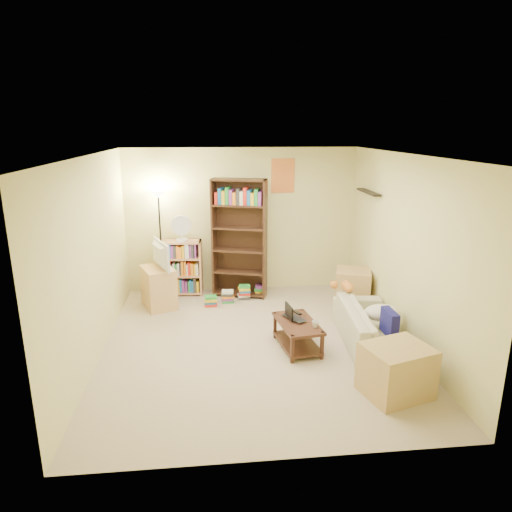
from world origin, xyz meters
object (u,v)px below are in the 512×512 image
object	(u,v)px
sofa	(372,327)
side_table	(353,288)
laptop	(297,317)
short_bookshelf	(180,268)
television	(157,255)
floor_lamp	(159,212)
tabby_cat	(345,286)
tall_bookshelf	(239,236)
desk_fan	(181,228)
end_cabinet	(396,371)
tv_stand	(159,287)
mug	(315,324)
coffee_table	(297,332)

from	to	relation	value
sofa	side_table	xyz separation A→B (m)	(0.17, 1.39, 0.04)
sofa	laptop	world-z (taller)	sofa
short_bookshelf	television	bearing A→B (deg)	-115.83
side_table	floor_lamp	bearing A→B (deg)	164.29
tabby_cat	tall_bookshelf	xyz separation A→B (m)	(-1.44, 1.38, 0.46)
desk_fan	end_cabinet	bearing A→B (deg)	-53.98
tv_stand	floor_lamp	distance (m)	1.26
television	floor_lamp	xyz separation A→B (m)	(0.02, 0.56, 0.58)
tabby_cat	desk_fan	distance (m)	2.90
mug	floor_lamp	xyz separation A→B (m)	(-2.13, 2.41, 1.04)
coffee_table	tall_bookshelf	xyz separation A→B (m)	(-0.62, 2.05, 0.84)
tall_bookshelf	tv_stand	bearing A→B (deg)	-147.53
tall_bookshelf	floor_lamp	world-z (taller)	tall_bookshelf
tv_stand	tall_bookshelf	size ratio (longest dim) A/B	0.33
sofa	end_cabinet	world-z (taller)	end_cabinet
desk_fan	tv_stand	bearing A→B (deg)	-126.14
television	end_cabinet	bearing A→B (deg)	-157.09
television	short_bookshelf	bearing A→B (deg)	-51.71
mug	short_bookshelf	xyz separation A→B (m)	(-1.83, 2.41, 0.07)
tabby_cat	tall_bookshelf	world-z (taller)	tall_bookshelf
tabby_cat	laptop	distance (m)	1.00
coffee_table	short_bookshelf	size ratio (longest dim) A/B	0.93
short_bookshelf	side_table	bearing A→B (deg)	-13.25
tabby_cat	television	bearing A→B (deg)	160.33
mug	short_bookshelf	size ratio (longest dim) A/B	0.10
tall_bookshelf	end_cabinet	world-z (taller)	tall_bookshelf
short_bookshelf	tabby_cat	bearing A→B (deg)	-28.22
tv_stand	tall_bookshelf	bearing A→B (deg)	-5.86
short_bookshelf	side_table	distance (m)	2.94
tall_bookshelf	short_bookshelf	bearing A→B (deg)	-173.25
tv_stand	side_table	size ratio (longest dim) A/B	1.07
side_table	coffee_table	bearing A→B (deg)	-130.92
coffee_table	laptop	world-z (taller)	laptop
tv_stand	tabby_cat	bearing A→B (deg)	-41.48
television	tv_stand	bearing A→B (deg)	-0.00
sofa	short_bookshelf	world-z (taller)	short_bookshelf
television	floor_lamp	size ratio (longest dim) A/B	0.40
tabby_cat	mug	distance (m)	1.08
laptop	short_bookshelf	distance (m)	2.68
floor_lamp	tv_stand	bearing A→B (deg)	-91.72
coffee_table	floor_lamp	size ratio (longest dim) A/B	0.49
sofa	laptop	bearing A→B (deg)	85.06
short_bookshelf	end_cabinet	bearing A→B (deg)	-49.69
mug	side_table	distance (m)	1.82
tall_bookshelf	desk_fan	size ratio (longest dim) A/B	4.47
sofa	tv_stand	bearing A→B (deg)	64.53
mug	tv_stand	xyz separation A→B (m)	(-2.15, 1.85, -0.08)
short_bookshelf	desk_fan	xyz separation A→B (m)	(0.05, -0.05, 0.71)
side_table	tv_stand	bearing A→B (deg)	174.23
sofa	mug	bearing A→B (deg)	104.15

